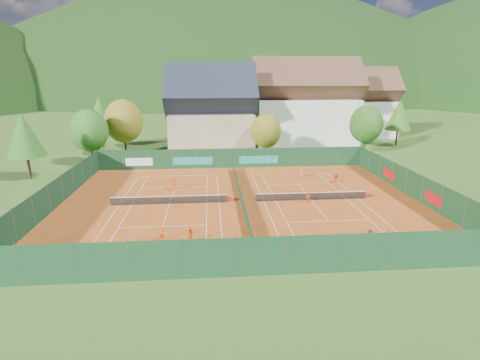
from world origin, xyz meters
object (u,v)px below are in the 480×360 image
Objects in this scene: player_left_near at (161,233)px; player_right_near at (308,197)px; hotel_block_a at (305,107)px; player_right_far_b at (336,177)px; hotel_block_b at (357,107)px; player_left_far at (174,184)px; chalet at (211,115)px; player_right_far_a at (302,172)px; player_left_mid at (190,236)px; ball_hopper at (370,232)px.

player_right_near reaches higher than player_left_near.
hotel_block_a is 30.08m from player_right_far_b.
hotel_block_b reaches higher than player_left_far.
chalet reaches higher than player_left_far.
player_right_far_a is (17.11, 19.38, 0.13)m from player_left_near.
chalet is at bearing -82.87° from player_right_far_b.
hotel_block_b reaches higher than player_left_mid.
player_left_far is at bearing -101.37° from chalet.
ball_hopper is 0.58× the size of player_right_far_b.
player_left_far is at bearing -127.94° from hotel_block_a.
player_right_far_a reaches higher than player_right_near.
player_right_near is at bearing 143.38° from player_left_far.
player_left_mid is (-21.24, -46.19, -6.71)m from hotel_block_a.
player_left_far is at bearing -23.37° from player_right_far_b.
player_right_near is (10.37, -30.98, -5.97)m from chalet.
player_left_far reaches higher than player_left_mid.
player_right_far_a is at bearing 23.33° from player_left_near.
hotel_block_b is at bearing 29.74° from hotel_block_a.
hotel_block_a is 27.72m from player_right_far_a.
hotel_block_b reaches higher than player_right_far_b.
hotel_block_b is at bearing 22.99° from chalet.
player_right_near is at bearing -71.50° from chalet.
chalet is 10.45× the size of player_right_far_a.
player_right_near is (-22.63, -44.98, -5.96)m from hotel_block_b.
hotel_block_b is 13.45× the size of player_left_near.
player_right_far_b is at bearing 169.72° from player_left_far.
ball_hopper is 18.14m from player_left_near.
player_left_mid is 0.98× the size of player_right_far_b.
player_left_near is at bearing -125.23° from hotel_block_b.
player_right_far_b is (-16.91, -37.18, -5.94)m from hotel_block_b.
player_right_far_a is (17.33, 4.67, 0.00)m from player_left_far.
ball_hopper is 0.62× the size of player_left_near.
player_left_near is (-37.76, -53.47, -5.98)m from hotel_block_b.
player_left_far is at bearing 133.72° from player_right_near.
player_right_far_a is (-1.00, 20.45, 0.22)m from ball_hopper.
player_left_mid is (-2.24, -40.19, -5.95)m from chalet.
chalet is 12.61× the size of player_left_near.
player_right_far_b is (-2.91, -29.18, -6.70)m from hotel_block_a.
player_right_far_b is at bearing -114.45° from hotel_block_b.
player_left_far is at bearing 65.62° from player_left_near.
player_left_far is 1.18× the size of player_right_near.
player_right_far_a reaches higher than player_left_far.
chalet is 33.21m from player_right_near.
player_right_far_a is (-6.65, -26.09, -6.61)m from hotel_block_a.
chalet is 19.94m from hotel_block_a.
player_left_mid is at bearing -41.15° from player_left_near.
hotel_block_b is 13.16× the size of player_right_near.
hotel_block_a is at bearing 83.08° from ball_hopper.
player_left_mid is at bearing 85.53° from player_left_far.
ball_hopper is 10.02m from player_right_near.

